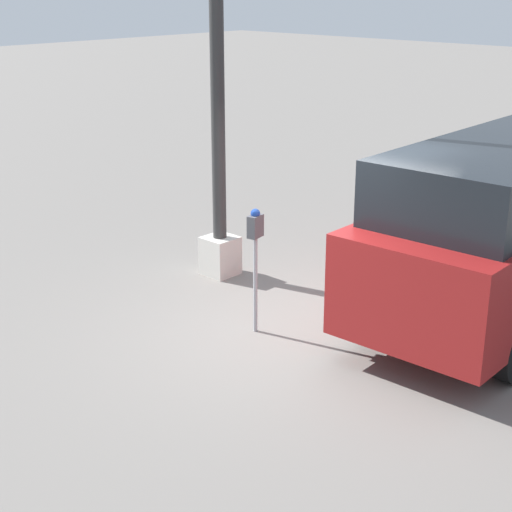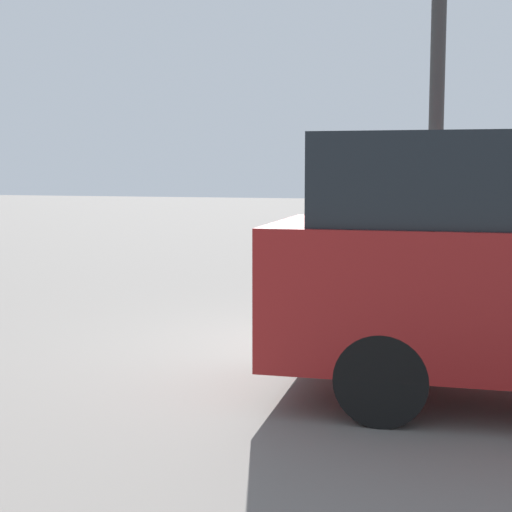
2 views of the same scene
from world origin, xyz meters
The scene contains 4 objects.
ground_plane centered at (0.00, 0.00, 0.00)m, with size 80.00×80.00×0.00m, color slate.
parking_meter_near centered at (-0.33, 0.46, 1.12)m, with size 0.22×0.15×1.52m.
lamp_post centered at (0.72, 2.13, 2.64)m, with size 0.44×0.44×6.94m.
parked_van centered at (2.14, -1.45, 1.19)m, with size 5.19×2.01×2.20m.
Camera 1 is at (-6.54, -5.39, 3.99)m, focal length 55.00 mm.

